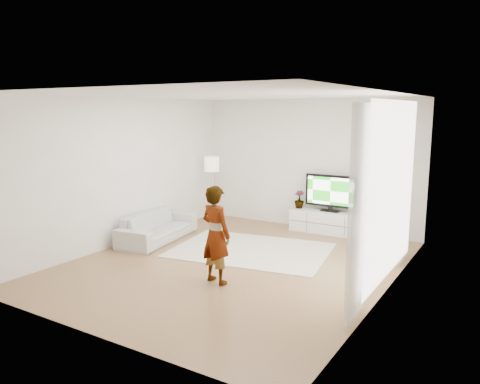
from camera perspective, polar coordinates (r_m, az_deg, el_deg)
The scene contains 17 objects.
floor at distance 7.99m, azimuth -0.73°, elevation -8.76°, with size 6.00×6.00×0.00m, color #9B7546.
ceiling at distance 7.58m, azimuth -0.77°, elevation 11.74°, with size 6.00×6.00×0.00m, color white.
wall_left at distance 9.23m, azimuth -14.01°, elevation 2.40°, with size 0.02×6.00×2.80m, color white.
wall_right at distance 6.69m, azimuth 17.68°, elevation -0.54°, with size 0.02×6.00×2.80m, color white.
wall_back at distance 10.30m, azimuth 8.21°, elevation 3.35°, with size 5.00×0.02×2.80m, color white.
wall_front at distance 5.41m, azimuth -17.98°, elevation -2.96°, with size 5.00×0.02×2.80m, color white.
window at distance 6.97m, azimuth 18.14°, elevation 0.26°, with size 0.01×2.60×2.50m, color white.
curtain_near at distance 5.78m, azimuth 14.28°, elevation -2.49°, with size 0.04×0.70×2.60m, color white.
curtain_far at distance 8.26m, azimuth 19.69°, elevation 0.91°, with size 0.04×0.70×2.60m, color white.
media_console at distance 10.05m, azimuth 10.84°, elevation -3.65°, with size 1.65×0.47×0.46m.
television at distance 9.95m, azimuth 11.01°, elevation 0.03°, with size 1.11×0.22×0.77m.
game_console at distance 9.76m, azimuth 14.86°, elevation -2.16°, with size 0.08×0.17×0.22m.
potted_plant at distance 10.23m, azimuth 7.24°, elevation -0.89°, with size 0.21×0.21×0.38m, color #3F7238.
rug at distance 8.74m, azimuth 1.36°, elevation -7.07°, with size 2.80×2.01×0.01m, color beige.
player at distance 6.94m, azimuth -2.96°, elevation -5.21°, with size 0.54×0.35×1.47m, color #334772.
sofa at distance 9.48m, azimuth -9.98°, elevation -4.14°, with size 1.93×0.75×0.56m, color beige.
floor_lamp at distance 10.68m, azimuth -3.46°, elevation 3.06°, with size 0.34×0.34×1.52m.
Camera 1 is at (4.04, -6.40, 2.56)m, focal length 35.00 mm.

